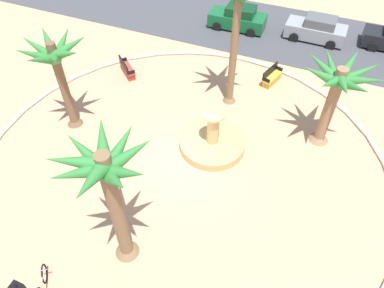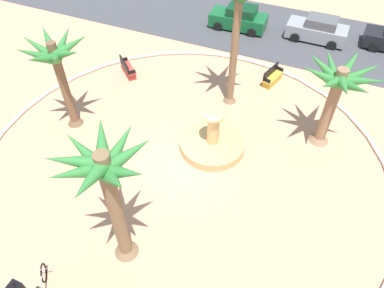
% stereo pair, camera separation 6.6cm
% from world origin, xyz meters
% --- Properties ---
extents(ground_plane, '(80.00, 80.00, 0.00)m').
position_xyz_m(ground_plane, '(0.00, 0.00, 0.00)').
color(ground_plane, tan).
extents(plaza_curb, '(19.45, 19.45, 0.20)m').
position_xyz_m(plaza_curb, '(0.00, 0.00, 0.10)').
color(plaza_curb, silver).
rests_on(plaza_curb, ground).
extents(street_asphalt, '(48.00, 8.00, 0.03)m').
position_xyz_m(street_asphalt, '(0.00, 14.13, 0.01)').
color(street_asphalt, '#424247').
rests_on(street_asphalt, ground).
extents(fountain, '(3.24, 3.24, 2.25)m').
position_xyz_m(fountain, '(0.90, 1.54, 0.32)').
color(fountain, tan).
rests_on(fountain, ground).
extents(palm_tree_near_fountain, '(3.38, 3.28, 5.09)m').
position_xyz_m(palm_tree_near_fountain, '(-6.46, 0.29, 3.87)').
color(palm_tree_near_fountain, brown).
rests_on(palm_tree_near_fountain, ground).
extents(palm_tree_by_curb, '(3.21, 3.27, 5.94)m').
position_xyz_m(palm_tree_by_curb, '(-0.16, -5.06, 4.47)').
color(palm_tree_by_curb, brown).
rests_on(palm_tree_by_curb, ground).
extents(palm_tree_mid_plaza, '(3.57, 3.58, 7.10)m').
position_xyz_m(palm_tree_mid_plaza, '(0.48, 5.36, 5.64)').
color(palm_tree_mid_plaza, brown).
rests_on(palm_tree_mid_plaza, ground).
extents(palm_tree_far_side, '(3.66, 3.75, 4.56)m').
position_xyz_m(palm_tree_far_side, '(5.73, 4.16, 3.38)').
color(palm_tree_far_side, '#8E6B4C').
rests_on(palm_tree_far_side, ground).
extents(bench_east, '(1.53, 1.43, 1.00)m').
position_xyz_m(bench_east, '(-6.13, 5.31, 0.35)').
color(bench_east, '#B73D33').
rests_on(bench_east, ground).
extents(bench_west, '(0.92, 1.68, 1.00)m').
position_xyz_m(bench_west, '(2.26, 7.98, 0.35)').
color(bench_west, gold).
rests_on(bench_west, ground).
extents(bicycle_red_frame, '(1.07, 1.42, 0.94)m').
position_xyz_m(bicycle_red_frame, '(-2.06, -7.56, 0.38)').
color(bicycle_red_frame, black).
rests_on(bicycle_red_frame, ground).
extents(parked_car_leftmost, '(4.06, 2.04, 1.67)m').
position_xyz_m(parked_car_leftmost, '(-1.69, 13.47, 0.78)').
color(parked_car_leftmost, '#145B2D').
rests_on(parked_car_leftmost, ground).
extents(parked_car_second, '(4.01, 1.94, 1.67)m').
position_xyz_m(parked_car_second, '(3.77, 14.06, 0.78)').
color(parked_car_second, gray).
rests_on(parked_car_second, ground).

